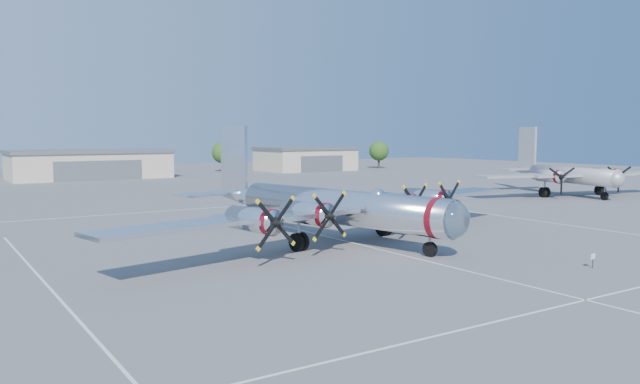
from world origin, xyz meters
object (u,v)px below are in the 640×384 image
twin_engine_east (566,195)px  tree_far_east (379,151)px  tree_east (223,153)px  hangar_east (305,159)px  info_placard (593,258)px  main_bomber_b29 (328,240)px  hangar_center (89,164)px

twin_engine_east → tree_far_east: bearing=86.1°
tree_east → twin_engine_east: size_ratio=0.22×
hangar_east → twin_engine_east: hangar_east is taller
tree_far_east → info_placard: bearing=-121.9°
tree_far_east → info_placard: size_ratio=7.35×
hangar_east → tree_far_east: size_ratio=3.10×
twin_engine_east → info_placard: twin_engine_east is taller
twin_engine_east → info_placard: size_ratio=32.71×
hangar_east → info_placard: size_ratio=22.79×
hangar_east → tree_far_east: (20.00, -1.96, 1.51)m
tree_east → tree_far_east: (38.00, -8.00, 0.00)m
info_placard → main_bomber_b29: bearing=108.5°
hangar_east → twin_engine_east: size_ratio=0.70×
hangar_center → main_bomber_b29: 82.08m
info_placard → tree_far_east: bearing=52.2°
hangar_center → info_placard: 99.92m
hangar_center → tree_east: tree_east is taller
hangar_east → tree_east: 19.04m
hangar_center → hangar_east: size_ratio=1.39×
tree_far_east → twin_engine_east: (-21.50, -67.93, -4.22)m
tree_far_east → twin_engine_east: 71.37m
hangar_center → hangar_east: same height
tree_east → tree_far_east: same height
hangar_center → main_bomber_b29: hangar_center is taller
tree_far_east → info_placard: 115.12m
tree_east → twin_engine_east: tree_east is taller
tree_far_east → info_placard: tree_far_east is taller
hangar_center → info_placard: (7.17, -99.64, -2.08)m
tree_east → info_placard: (-22.83, -105.67, -3.59)m
tree_east → info_placard: 108.17m
hangar_east → main_bomber_b29: hangar_east is taller
hangar_east → info_placard: bearing=-112.3°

